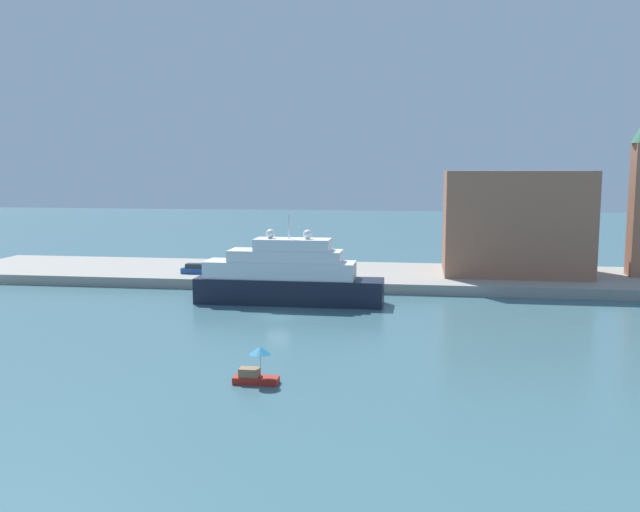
% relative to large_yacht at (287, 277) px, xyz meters
% --- Properties ---
extents(ground, '(400.00, 400.00, 0.00)m').
position_rel_large_yacht_xyz_m(ground, '(0.64, -8.26, -3.25)').
color(ground, '#3D6670').
extents(quay_dock, '(110.00, 21.28, 1.40)m').
position_rel_large_yacht_xyz_m(quay_dock, '(0.64, 18.38, -2.55)').
color(quay_dock, gray).
rests_on(quay_dock, ground).
extents(large_yacht, '(23.25, 4.91, 11.03)m').
position_rel_large_yacht_xyz_m(large_yacht, '(0.00, 0.00, 0.00)').
color(large_yacht, black).
rests_on(large_yacht, ground).
extents(small_motorboat, '(3.52, 1.68, 2.97)m').
position_rel_large_yacht_xyz_m(small_motorboat, '(3.88, -31.79, -2.08)').
color(small_motorboat, '#B22319').
rests_on(small_motorboat, ground).
extents(harbor_building, '(20.21, 13.83, 14.91)m').
position_rel_large_yacht_xyz_m(harbor_building, '(29.85, 20.34, 5.61)').
color(harbor_building, '#9E664C').
rests_on(harbor_building, quay_dock).
extents(parked_car, '(4.40, 1.63, 1.46)m').
position_rel_large_yacht_xyz_m(parked_car, '(-16.02, 12.98, -1.22)').
color(parked_car, '#1E4C99').
rests_on(parked_car, quay_dock).
extents(person_figure, '(0.36, 0.36, 1.79)m').
position_rel_large_yacht_xyz_m(person_figure, '(-12.81, 15.02, -1.01)').
color(person_figure, maroon).
rests_on(person_figure, quay_dock).
extents(mooring_bollard, '(0.45, 0.45, 0.87)m').
position_rel_large_yacht_xyz_m(mooring_bollard, '(2.17, 9.50, -1.41)').
color(mooring_bollard, black).
rests_on(mooring_bollard, quay_dock).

